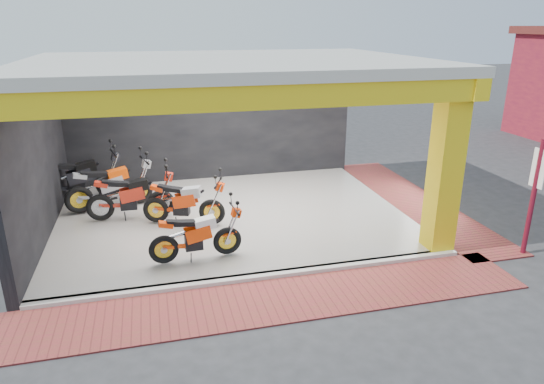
% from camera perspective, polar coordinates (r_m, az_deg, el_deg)
% --- Properties ---
extents(ground, '(80.00, 80.00, 0.00)m').
position_cam_1_polar(ground, '(9.85, -2.70, -7.36)').
color(ground, '#2D2D30').
rests_on(ground, ground).
extents(showroom_floor, '(8.00, 6.00, 0.10)m').
position_cam_1_polar(showroom_floor, '(11.63, -4.70, -2.83)').
color(showroom_floor, silver).
rests_on(showroom_floor, ground).
extents(showroom_ceiling, '(8.40, 6.40, 0.20)m').
position_cam_1_polar(showroom_ceiling, '(10.81, -5.23, 14.88)').
color(showroom_ceiling, beige).
rests_on(showroom_ceiling, corner_column).
extents(back_wall, '(8.20, 0.20, 3.50)m').
position_cam_1_polar(back_wall, '(14.10, -7.06, 8.24)').
color(back_wall, black).
rests_on(back_wall, ground).
extents(left_wall, '(0.20, 6.20, 3.50)m').
position_cam_1_polar(left_wall, '(11.23, -26.08, 3.56)').
color(left_wall, black).
rests_on(left_wall, ground).
extents(corner_column, '(0.50, 0.50, 3.50)m').
position_cam_1_polar(corner_column, '(9.96, 19.72, 2.61)').
color(corner_column, yellow).
rests_on(corner_column, ground).
extents(header_beam_front, '(8.40, 0.30, 0.40)m').
position_cam_1_polar(header_beam_front, '(7.91, -1.58, 11.16)').
color(header_beam_front, yellow).
rests_on(header_beam_front, corner_column).
extents(header_beam_right, '(0.30, 6.40, 0.40)m').
position_cam_1_polar(header_beam_right, '(12.13, 14.35, 13.43)').
color(header_beam_right, yellow).
rests_on(header_beam_right, corner_column).
extents(floor_kerb, '(8.00, 0.20, 0.10)m').
position_cam_1_polar(floor_kerb, '(8.95, -1.36, -9.92)').
color(floor_kerb, silver).
rests_on(floor_kerb, ground).
extents(paver_front, '(9.00, 1.40, 0.03)m').
position_cam_1_polar(paver_front, '(8.31, -0.13, -12.68)').
color(paver_front, maroon).
rests_on(paver_front, ground).
extents(paver_right, '(1.40, 7.00, 0.03)m').
position_cam_1_polar(paver_right, '(13.23, 16.24, -0.95)').
color(paver_right, maroon).
rests_on(paver_right, ground).
extents(signpost, '(0.09, 0.33, 2.37)m').
position_cam_1_polar(signpost, '(10.65, 28.44, -0.14)').
color(signpost, maroon).
rests_on(signpost, ground).
extents(moto_hero, '(1.93, 0.83, 1.15)m').
position_cam_1_polar(moto_hero, '(9.41, -5.33, -4.22)').
color(moto_hero, '#FF420A').
rests_on(moto_hero, showroom_floor).
extents(moto_row_a, '(2.12, 1.36, 1.22)m').
position_cam_1_polar(moto_row_a, '(10.82, -7.13, -0.92)').
color(moto_row_a, '#EF390A').
rests_on(moto_row_a, showroom_floor).
extents(moto_row_b, '(2.11, 0.82, 1.28)m').
position_cam_1_polar(moto_row_b, '(11.52, -13.01, 0.17)').
color(moto_row_b, red).
rests_on(moto_row_b, showroom_floor).
extents(moto_row_c, '(2.34, 1.33, 1.35)m').
position_cam_1_polar(moto_row_c, '(12.45, -15.44, 1.56)').
color(moto_row_c, '#9C9FA3').
rests_on(moto_row_c, showroom_floor).
extents(moto_row_d, '(2.41, 1.28, 1.40)m').
position_cam_1_polar(moto_row_d, '(13.19, -18.78, 2.32)').
color(moto_row_d, black).
rests_on(moto_row_d, showroom_floor).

